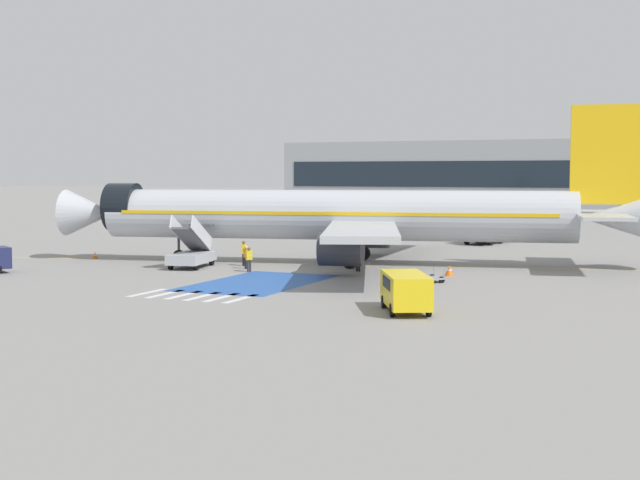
% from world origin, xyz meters
% --- Properties ---
extents(ground_plane, '(600.00, 600.00, 0.00)m').
position_xyz_m(ground_plane, '(0.00, 0.00, 0.00)').
color(ground_plane, gray).
extents(apron_leadline_yellow, '(76.94, 16.74, 0.01)m').
position_xyz_m(apron_leadline_yellow, '(-1.51, -0.97, 0.00)').
color(apron_leadline_yellow, gold).
rests_on(apron_leadline_yellow, ground_plane).
extents(apron_stand_patch_blue, '(6.39, 11.34, 0.01)m').
position_xyz_m(apron_stand_patch_blue, '(-1.51, -13.22, 0.00)').
color(apron_stand_patch_blue, '#2856A8').
rests_on(apron_stand_patch_blue, ground_plane).
extents(apron_walkway_bar_0, '(0.44, 3.60, 0.01)m').
position_xyz_m(apron_walkway_bar_0, '(-5.11, -19.81, 0.00)').
color(apron_walkway_bar_0, silver).
rests_on(apron_walkway_bar_0, ground_plane).
extents(apron_walkway_bar_1, '(0.44, 3.60, 0.01)m').
position_xyz_m(apron_walkway_bar_1, '(-3.91, -19.81, 0.00)').
color(apron_walkway_bar_1, silver).
rests_on(apron_walkway_bar_1, ground_plane).
extents(apron_walkway_bar_2, '(0.44, 3.60, 0.01)m').
position_xyz_m(apron_walkway_bar_2, '(-2.71, -19.81, 0.00)').
color(apron_walkway_bar_2, silver).
rests_on(apron_walkway_bar_2, ground_plane).
extents(apron_walkway_bar_3, '(0.44, 3.60, 0.01)m').
position_xyz_m(apron_walkway_bar_3, '(-1.51, -19.81, 0.00)').
color(apron_walkway_bar_3, silver).
rests_on(apron_walkway_bar_3, ground_plane).
extents(apron_walkway_bar_4, '(0.44, 3.60, 0.01)m').
position_xyz_m(apron_walkway_bar_4, '(-0.31, -19.81, 0.00)').
color(apron_walkway_bar_4, silver).
rests_on(apron_walkway_bar_4, ground_plane).
extents(apron_walkway_bar_5, '(0.44, 3.60, 0.01)m').
position_xyz_m(apron_walkway_bar_5, '(0.89, -19.81, 0.00)').
color(apron_walkway_bar_5, silver).
rests_on(apron_walkway_bar_5, ground_plane).
extents(airliner, '(43.98, 34.12, 11.43)m').
position_xyz_m(airliner, '(-0.81, -0.82, 3.60)').
color(airliner, '#B7BCC4').
rests_on(airliner, ground_plane).
extents(boarding_stairs_forward, '(3.16, 5.52, 3.84)m').
position_xyz_m(boarding_stairs_forward, '(-9.91, -7.26, 0.97)').
color(boarding_stairs_forward, '#ADB2BA').
rests_on(boarding_stairs_forward, ground_plane).
extents(fuel_tanker, '(3.97, 10.18, 3.39)m').
position_xyz_m(fuel_tanker, '(4.68, 23.94, 1.71)').
color(fuel_tanker, '#38383D').
rests_on(fuel_tanker, ground_plane).
extents(service_van_0, '(3.73, 4.86, 1.87)m').
position_xyz_m(service_van_0, '(10.39, -20.67, 1.13)').
color(service_van_0, yellow).
rests_on(service_van_0, ground_plane).
extents(baggage_cart, '(2.92, 2.88, 0.87)m').
position_xyz_m(baggage_cart, '(7.68, -9.14, 0.26)').
color(baggage_cart, gray).
rests_on(baggage_cart, ground_plane).
extents(ground_crew_0, '(0.49, 0.41, 1.64)m').
position_xyz_m(ground_crew_0, '(-5.90, -6.57, 0.94)').
color(ground_crew_0, '#2D2D33').
rests_on(ground_crew_0, ground_plane).
extents(ground_crew_1, '(0.43, 0.24, 1.62)m').
position_xyz_m(ground_crew_1, '(1.89, -4.97, 0.93)').
color(ground_crew_1, black).
rests_on(ground_crew_1, ground_plane).
extents(ground_crew_2, '(0.45, 0.48, 1.68)m').
position_xyz_m(ground_crew_2, '(-4.80, -8.20, 0.97)').
color(ground_crew_2, '#2D2D33').
rests_on(ground_crew_2, ground_plane).
extents(ground_crew_3, '(0.29, 0.46, 1.83)m').
position_xyz_m(ground_crew_3, '(-7.01, -4.88, 1.06)').
color(ground_crew_3, black).
rests_on(ground_crew_3, ground_plane).
extents(traffic_cone_0, '(0.44, 0.44, 0.49)m').
position_xyz_m(traffic_cone_0, '(-20.46, -4.55, 0.25)').
color(traffic_cone_0, orange).
rests_on(traffic_cone_0, ground_plane).
extents(traffic_cone_1, '(0.62, 0.62, 0.69)m').
position_xyz_m(traffic_cone_1, '(8.30, -5.00, 0.35)').
color(traffic_cone_1, orange).
rests_on(traffic_cone_1, ground_plane).
extents(terminal_building, '(94.40, 12.10, 11.87)m').
position_xyz_m(terminal_building, '(3.87, 83.10, 5.94)').
color(terminal_building, '#9EA3A8').
rests_on(terminal_building, ground_plane).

